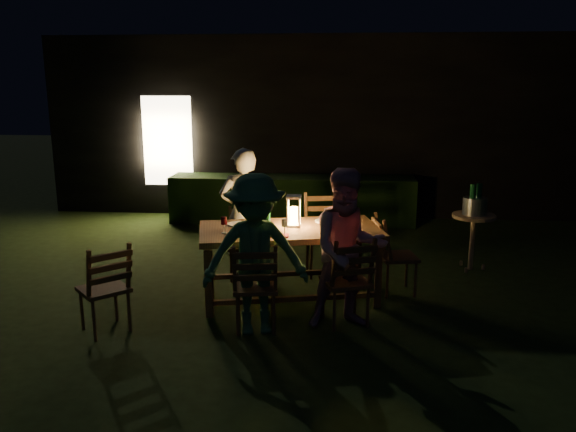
# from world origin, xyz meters

# --- Properties ---
(garden_envelope) EXTENTS (40.00, 40.00, 3.20)m
(garden_envelope) POSITION_xyz_m (-0.01, 6.15, 1.58)
(garden_envelope) COLOR black
(garden_envelope) RESTS_ON ground
(dining_table) EXTENTS (2.13, 1.40, 0.82)m
(dining_table) POSITION_xyz_m (-0.24, 0.14, 0.74)
(dining_table) COLOR #4F301A
(dining_table) RESTS_ON ground
(chair_near_left) EXTENTS (0.48, 0.51, 0.94)m
(chair_near_left) POSITION_xyz_m (-0.50, -0.71, 0.29)
(chair_near_left) COLOR #4F301A
(chair_near_left) RESTS_ON ground
(chair_near_right) EXTENTS (0.56, 0.58, 0.96)m
(chair_near_right) POSITION_xyz_m (0.38, -0.51, 0.29)
(chair_near_right) COLOR #4F301A
(chair_near_right) RESTS_ON ground
(chair_far_left) EXTENTS (0.46, 0.48, 0.90)m
(chair_far_left) POSITION_xyz_m (-0.85, 0.79, 0.27)
(chair_far_left) COLOR #4F301A
(chair_far_left) RESTS_ON ground
(chair_far_right) EXTENTS (0.55, 0.58, 1.05)m
(chair_far_right) POSITION_xyz_m (0.13, 1.02, 0.32)
(chair_far_right) COLOR #4F301A
(chair_far_right) RESTS_ON ground
(chair_end) EXTENTS (0.52, 0.49, 0.94)m
(chair_end) POSITION_xyz_m (0.96, 0.42, 0.28)
(chair_end) COLOR #4F301A
(chair_end) RESTS_ON ground
(chair_spare) EXTENTS (0.61, 0.61, 0.94)m
(chair_spare) POSITION_xyz_m (-1.94, -0.89, 0.28)
(chair_spare) COLOR #4F301A
(chair_spare) RESTS_ON ground
(person_house_side) EXTENTS (0.66, 0.51, 1.61)m
(person_house_side) POSITION_xyz_m (-0.86, 0.83, 0.81)
(person_house_side) COLOR white
(person_house_side) RESTS_ON ground
(person_opp_right) EXTENTS (0.89, 0.76, 1.58)m
(person_opp_right) POSITION_xyz_m (0.39, -0.56, 0.79)
(person_opp_right) COLOR #C18493
(person_opp_right) RESTS_ON ground
(person_opp_left) EXTENTS (1.11, 0.79, 1.55)m
(person_opp_left) POSITION_xyz_m (-0.49, -0.76, 0.78)
(person_opp_left) COLOR #3A7446
(person_opp_left) RESTS_ON ground
(lantern) EXTENTS (0.16, 0.16, 0.35)m
(lantern) POSITION_xyz_m (-0.20, 0.20, 0.97)
(lantern) COLOR white
(lantern) RESTS_ON dining_table
(plate_far_left) EXTENTS (0.25, 0.25, 0.01)m
(plate_far_left) POSITION_xyz_m (-0.82, 0.23, 0.82)
(plate_far_left) COLOR white
(plate_far_left) RESTS_ON dining_table
(plate_near_left) EXTENTS (0.25, 0.25, 0.01)m
(plate_near_left) POSITION_xyz_m (-0.72, -0.20, 0.82)
(plate_near_left) COLOR white
(plate_near_left) RESTS_ON dining_table
(plate_far_right) EXTENTS (0.25, 0.25, 0.01)m
(plate_far_right) POSITION_xyz_m (0.15, 0.45, 0.82)
(plate_far_right) COLOR white
(plate_far_right) RESTS_ON dining_table
(plate_near_right) EXTENTS (0.25, 0.25, 0.01)m
(plate_near_right) POSITION_xyz_m (0.25, 0.03, 0.82)
(plate_near_right) COLOR white
(plate_near_right) RESTS_ON dining_table
(wineglass_a) EXTENTS (0.06, 0.06, 0.18)m
(wineglass_a) POSITION_xyz_m (-0.59, 0.34, 0.90)
(wineglass_a) COLOR #59070F
(wineglass_a) RESTS_ON dining_table
(wineglass_b) EXTENTS (0.06, 0.06, 0.18)m
(wineglass_b) POSITION_xyz_m (-0.91, -0.14, 0.90)
(wineglass_b) COLOR #59070F
(wineglass_b) RESTS_ON dining_table
(wineglass_c) EXTENTS (0.06, 0.06, 0.18)m
(wineglass_c) POSITION_xyz_m (0.12, -0.07, 0.90)
(wineglass_c) COLOR #59070F
(wineglass_c) RESTS_ON dining_table
(wineglass_d) EXTENTS (0.06, 0.06, 0.18)m
(wineglass_d) POSITION_xyz_m (0.33, 0.45, 0.90)
(wineglass_d) COLOR #59070F
(wineglass_d) RESTS_ON dining_table
(wineglass_e) EXTENTS (0.06, 0.06, 0.18)m
(wineglass_e) POSITION_xyz_m (-0.27, -0.18, 0.90)
(wineglass_e) COLOR silver
(wineglass_e) RESTS_ON dining_table
(bottle_table) EXTENTS (0.07, 0.07, 0.28)m
(bottle_table) POSITION_xyz_m (-0.48, 0.08, 0.96)
(bottle_table) COLOR #0F471E
(bottle_table) RESTS_ON dining_table
(napkin_left) EXTENTS (0.18, 0.14, 0.01)m
(napkin_left) POSITION_xyz_m (-0.31, -0.21, 0.82)
(napkin_left) COLOR red
(napkin_left) RESTS_ON dining_table
(napkin_right) EXTENTS (0.18, 0.14, 0.01)m
(napkin_right) POSITION_xyz_m (0.37, -0.03, 0.82)
(napkin_right) COLOR red
(napkin_right) RESTS_ON dining_table
(phone) EXTENTS (0.14, 0.07, 0.01)m
(phone) POSITION_xyz_m (-0.77, -0.29, 0.82)
(phone) COLOR black
(phone) RESTS_ON dining_table
(side_table) EXTENTS (0.54, 0.54, 0.73)m
(side_table) POSITION_xyz_m (2.02, 1.35, 0.64)
(side_table) COLOR #936A49
(side_table) RESTS_ON ground
(ice_bucket) EXTENTS (0.30, 0.30, 0.22)m
(ice_bucket) POSITION_xyz_m (2.02, 1.35, 0.84)
(ice_bucket) COLOR #A5A8AD
(ice_bucket) RESTS_ON side_table
(bottle_bucket_a) EXTENTS (0.07, 0.07, 0.32)m
(bottle_bucket_a) POSITION_xyz_m (1.97, 1.31, 0.89)
(bottle_bucket_a) COLOR #0F471E
(bottle_bucket_a) RESTS_ON side_table
(bottle_bucket_b) EXTENTS (0.07, 0.07, 0.32)m
(bottle_bucket_b) POSITION_xyz_m (2.07, 1.39, 0.89)
(bottle_bucket_b) COLOR #0F471E
(bottle_bucket_b) RESTS_ON side_table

